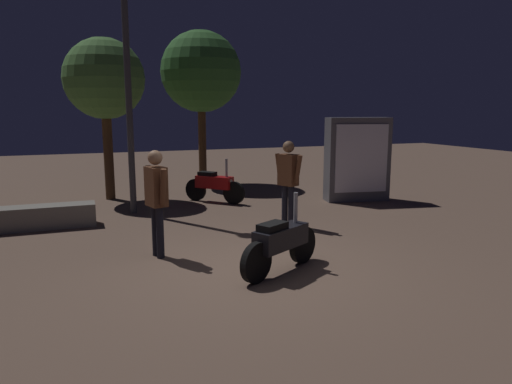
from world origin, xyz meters
TOP-DOWN VIEW (x-y plane):
  - ground_plane at (0.00, 0.00)m, footprint 40.00×40.00m
  - motorcycle_black_foreground at (0.33, -0.29)m, footprint 1.49×0.90m
  - motorcycle_red_parked_left at (0.84, 4.97)m, footprint 1.22×1.27m
  - person_rider_beside at (-1.19, 1.05)m, footprint 0.33×0.66m
  - person_bystander_far at (1.54, 2.11)m, footprint 0.38×0.64m
  - streetlamp_near at (-1.19, 4.43)m, footprint 0.36×0.36m
  - tree_left_bg at (1.33, 8.01)m, footprint 2.43×2.43m
  - tree_center_bg at (-1.56, 6.35)m, footprint 2.00×2.00m
  - kiosk_billboard at (4.31, 3.95)m, footprint 1.66×0.80m
  - planter_wall_low at (-3.76, 3.66)m, footprint 3.46×0.50m

SIDE VIEW (x-z plane):
  - ground_plane at x=0.00m, z-range 0.00..0.00m
  - planter_wall_low at x=-3.76m, z-range 0.00..0.45m
  - motorcycle_black_foreground at x=0.33m, z-range -0.12..0.99m
  - motorcycle_red_parked_left at x=0.84m, z-range -0.12..0.99m
  - person_rider_beside at x=-1.19m, z-range 0.16..1.85m
  - person_bystander_far at x=1.54m, z-range 0.17..1.86m
  - kiosk_billboard at x=4.31m, z-range 0.00..2.10m
  - tree_center_bg at x=-1.56m, z-range 0.99..5.04m
  - streetlamp_near at x=-1.19m, z-range 0.69..6.07m
  - tree_left_bg at x=1.33m, z-range 1.08..5.71m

